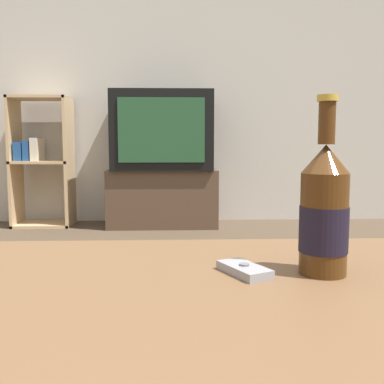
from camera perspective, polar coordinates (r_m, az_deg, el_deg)
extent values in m
cube|color=beige|center=(3.70, -2.89, 16.76)|extent=(8.00, 0.05, 2.60)
cube|color=brown|center=(0.65, -5.66, -14.34)|extent=(1.15, 0.69, 0.04)
cube|color=#4C3828|center=(3.39, -3.73, -0.74)|extent=(0.81, 0.38, 0.43)
cube|color=black|center=(3.37, -3.79, 7.74)|extent=(0.73, 0.44, 0.57)
cube|color=#234C2D|center=(3.14, -3.90, 7.85)|extent=(0.60, 0.01, 0.45)
cube|color=tan|center=(3.62, -21.53, 3.57)|extent=(0.02, 0.30, 0.97)
cube|color=tan|center=(3.51, -15.29, 3.71)|extent=(0.02, 0.30, 0.97)
cube|color=tan|center=(3.61, -18.21, -3.87)|extent=(0.42, 0.30, 0.02)
cube|color=tan|center=(3.56, -18.46, 3.64)|extent=(0.42, 0.30, 0.02)
cube|color=tan|center=(3.57, -18.72, 11.23)|extent=(0.42, 0.30, 0.02)
cube|color=navy|center=(3.60, -20.83, 4.86)|extent=(0.06, 0.21, 0.14)
cube|color=navy|center=(3.59, -19.92, 4.95)|extent=(0.04, 0.21, 0.15)
cube|color=beige|center=(3.57, -19.04, 5.15)|extent=(0.05, 0.21, 0.17)
cylinder|color=#47280F|center=(0.74, 16.38, -3.92)|extent=(0.07, 0.07, 0.16)
cylinder|color=black|center=(0.74, 16.36, -4.54)|extent=(0.08, 0.08, 0.07)
cone|color=#47280F|center=(0.73, 16.63, 4.06)|extent=(0.07, 0.07, 0.04)
cylinder|color=#47280F|center=(0.73, 16.76, 8.39)|extent=(0.03, 0.03, 0.07)
cylinder|color=#B79333|center=(0.73, 16.85, 11.34)|extent=(0.03, 0.03, 0.01)
cube|color=gray|center=(0.73, 6.65, -9.77)|extent=(0.08, 0.11, 0.01)
cylinder|color=slate|center=(0.73, 6.66, -9.13)|extent=(0.02, 0.02, 0.00)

